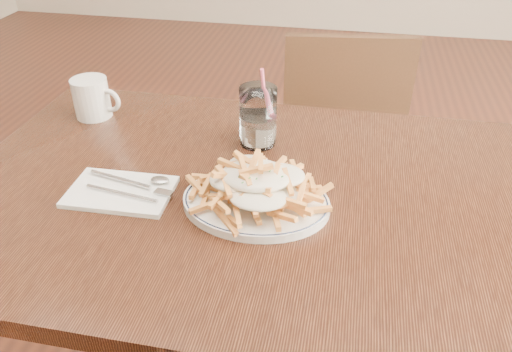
% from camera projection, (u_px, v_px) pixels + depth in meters
% --- Properties ---
extents(table, '(1.20, 0.80, 0.75)m').
position_uv_depth(table, '(246.00, 218.00, 1.05)').
color(table, black).
rests_on(table, ground).
extents(chair_far, '(0.44, 0.44, 0.86)m').
position_uv_depth(chair_far, '(339.00, 131.00, 1.75)').
color(chair_far, black).
rests_on(chair_far, ground).
extents(fries_plate, '(0.29, 0.25, 0.02)m').
position_uv_depth(fries_plate, '(256.00, 202.00, 0.95)').
color(fries_plate, white).
rests_on(fries_plate, table).
extents(loaded_fries, '(0.28, 0.25, 0.07)m').
position_uv_depth(loaded_fries, '(256.00, 181.00, 0.93)').
color(loaded_fries, '#D18B40').
rests_on(loaded_fries, fries_plate).
extents(napkin, '(0.21, 0.14, 0.01)m').
position_uv_depth(napkin, '(121.00, 192.00, 0.99)').
color(napkin, white).
rests_on(napkin, table).
extents(cutlery, '(0.20, 0.09, 0.01)m').
position_uv_depth(cutlery, '(121.00, 187.00, 0.99)').
color(cutlery, silver).
rests_on(cutlery, napkin).
extents(water_glass, '(0.08, 0.08, 0.19)m').
position_uv_depth(water_glass, '(258.00, 120.00, 1.13)').
color(water_glass, white).
rests_on(water_glass, table).
extents(coffee_mug, '(0.13, 0.09, 0.10)m').
position_uv_depth(coffee_mug, '(92.00, 98.00, 1.25)').
color(coffee_mug, white).
rests_on(coffee_mug, table).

